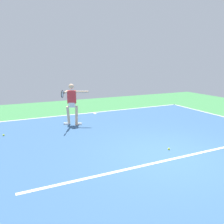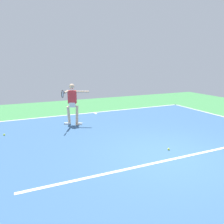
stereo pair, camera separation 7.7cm
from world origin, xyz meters
name	(u,v)px [view 2 (the right image)]	position (x,y,z in m)	size (l,w,h in m)	color
ground_plane	(170,156)	(0.00, 0.00, 0.00)	(20.99, 20.99, 0.00)	#428E4C
court_surface	(170,156)	(0.00, 0.00, 0.00)	(10.77, 12.37, 0.00)	#38608E
court_line_baseline_near	(94,112)	(0.00, -6.14, 0.00)	(10.77, 0.10, 0.01)	white
court_line_service	(175,159)	(0.00, 0.20, 0.00)	(8.08, 0.10, 0.01)	white
court_line_centre_mark	(95,113)	(0.00, -5.94, 0.00)	(0.10, 0.30, 0.01)	white
tennis_player	(72,102)	(1.61, -4.31, 0.98)	(1.26, 1.08, 1.72)	beige
tennis_ball_by_sideline	(169,149)	(-0.23, -0.37, 0.03)	(0.07, 0.07, 0.07)	#CCE033
tennis_ball_by_baseline	(4,135)	(4.23, -3.93, 0.03)	(0.07, 0.07, 0.07)	#C6E53D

